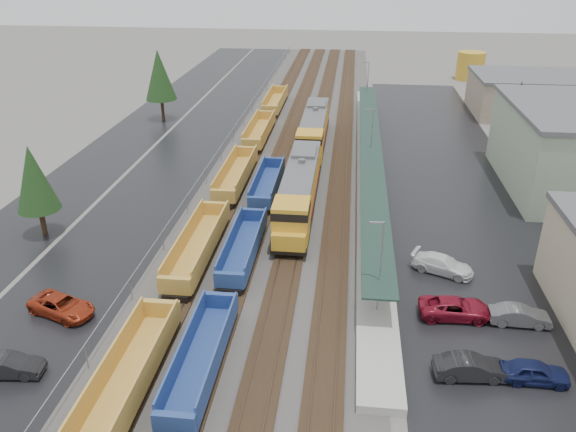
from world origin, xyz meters
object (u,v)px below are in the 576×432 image
(locomotive_lead, at_px, (299,191))
(parked_car_west_c, at_px, (62,306))
(well_string_blue, at_px, (202,358))
(parked_car_east_c, at_px, (442,265))
(parked_car_east_b, at_px, (455,308))
(locomotive_trail, at_px, (314,131))
(storage_tank, at_px, (470,66))
(well_string_yellow, at_px, (220,206))
(parked_car_east_a, at_px, (470,368))
(parked_car_east_e, at_px, (520,316))
(parked_car_west_b, at_px, (9,366))
(parked_car_east_d, at_px, (535,372))

(locomotive_lead, height_order, parked_car_west_c, locomotive_lead)
(locomotive_lead, distance_m, well_string_blue, 24.94)
(well_string_blue, relative_size, parked_car_east_c, 13.75)
(well_string_blue, relative_size, parked_car_east_b, 13.32)
(locomotive_trail, bearing_deg, storage_tank, 58.87)
(locomotive_lead, xyz_separation_m, parked_car_west_c, (-16.11, -19.56, -1.84))
(locomotive_trail, xyz_separation_m, parked_car_east_b, (13.33, -37.57, -1.83))
(well_string_yellow, bearing_deg, well_string_blue, -80.18)
(parked_car_east_a, height_order, parked_car_east_b, parked_car_east_a)
(well_string_blue, bearing_deg, locomotive_trail, 84.98)
(locomotive_trail, relative_size, parked_car_east_e, 4.91)
(parked_car_west_b, height_order, parked_car_east_c, parked_car_east_c)
(locomotive_lead, relative_size, parked_car_east_d, 4.99)
(parked_car_east_c, bearing_deg, parked_car_east_a, -156.44)
(parked_car_west_c, bearing_deg, locomotive_trail, -2.42)
(parked_car_west_b, relative_size, parked_car_east_a, 0.94)
(parked_car_west_b, bearing_deg, storage_tank, -30.95)
(well_string_yellow, distance_m, parked_car_west_c, 19.82)
(parked_car_west_c, xyz_separation_m, parked_car_east_a, (29.38, -3.64, 0.04))
(parked_car_west_c, bearing_deg, parked_car_west_b, -162.81)
(locomotive_trail, bearing_deg, well_string_blue, -95.02)
(locomotive_lead, height_order, parked_car_east_e, locomotive_lead)
(storage_tank, bearing_deg, parked_car_west_c, -117.00)
(locomotive_trail, xyz_separation_m, well_string_blue, (-4.00, -45.58, -1.46))
(parked_car_east_b, bearing_deg, parked_car_east_d, -151.32)
(well_string_yellow, height_order, parked_car_east_e, well_string_yellow)
(parked_car_west_c, xyz_separation_m, parked_car_east_e, (34.00, 2.58, -0.01))
(locomotive_lead, height_order, parked_car_east_a, locomotive_lead)
(locomotive_trail, relative_size, parked_car_west_b, 4.90)
(well_string_blue, distance_m, parked_car_east_d, 21.34)
(locomotive_trail, xyz_separation_m, well_string_yellow, (-8.00, -22.48, -1.38))
(locomotive_trail, distance_m, parked_car_west_b, 50.09)
(storage_tank, bearing_deg, parked_car_west_b, -115.45)
(parked_car_west_c, height_order, parked_car_east_d, parked_car_east_d)
(locomotive_trail, distance_m, parked_car_east_d, 47.42)
(parked_car_east_c, relative_size, parked_car_east_e, 1.19)
(well_string_yellow, distance_m, parked_car_east_c, 22.95)
(parked_car_west_b, bearing_deg, well_string_yellow, -24.08)
(parked_car_west_b, relative_size, parked_car_east_d, 1.02)
(storage_tank, height_order, parked_car_east_b, storage_tank)
(locomotive_trail, distance_m, well_string_blue, 45.78)
(well_string_blue, xyz_separation_m, parked_car_east_e, (21.89, 7.59, -0.39))
(locomotive_lead, relative_size, well_string_blue, 0.30)
(parked_car_east_b, bearing_deg, parked_car_east_e, -97.65)
(well_string_yellow, xyz_separation_m, parked_car_east_e, (25.89, -15.50, -0.47))
(locomotive_trail, relative_size, parked_car_east_b, 3.99)
(locomotive_lead, xyz_separation_m, parked_car_east_d, (17.28, -23.12, -1.84))
(storage_tank, xyz_separation_m, parked_car_west_c, (-45.23, -88.79, -2.08))
(locomotive_lead, distance_m, parked_car_east_b, 21.34)
(storage_tank, height_order, parked_car_east_d, storage_tank)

